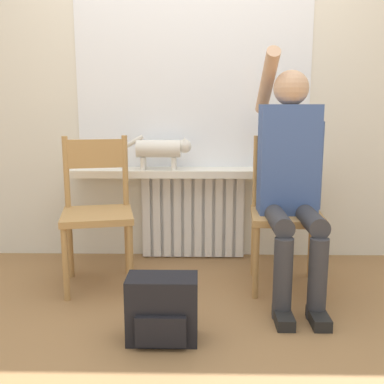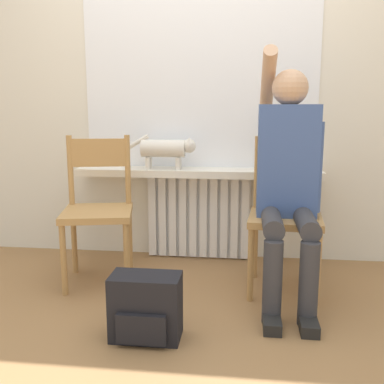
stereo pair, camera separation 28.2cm
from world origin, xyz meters
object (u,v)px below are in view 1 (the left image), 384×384
chair_left (97,209)px  person (291,172)px  cat (162,149)px  backpack (162,309)px  chair_right (286,210)px

chair_left → person: (1.15, -0.11, 0.25)m
person → cat: person is taller
backpack → chair_left: bearing=123.2°
chair_left → chair_right: bearing=-11.9°
person → backpack: (-0.70, -0.59, -0.57)m
cat → chair_right: bearing=-27.2°
cat → backpack: (0.09, -1.10, -0.65)m
person → cat: 0.94m
chair_left → person: person is taller
chair_right → person: size_ratio=0.64×
person → cat: size_ratio=2.72×
chair_left → cat: 0.64m
chair_left → cat: bearing=35.9°
cat → backpack: cat is taller
person → cat: bearing=146.9°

